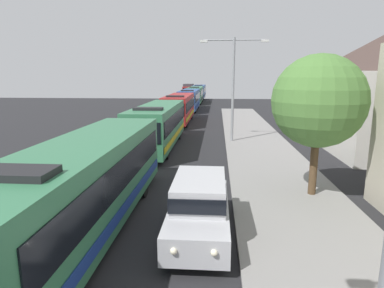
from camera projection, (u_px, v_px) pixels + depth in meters
bus_lead at (85, 183)px, 10.65m from camera, size 2.58×12.19×3.21m
bus_second_in_line at (159, 124)px, 23.85m from camera, size 2.58×11.49×3.21m
bus_middle at (179, 107)px, 36.61m from camera, size 2.58×11.41×3.21m
bus_fourth_in_line at (189, 99)px, 49.98m from camera, size 2.58×12.15×3.21m
bus_rear at (196, 94)px, 63.66m from camera, size 2.58×11.94×3.21m
bus_tail_end at (199, 91)px, 76.95m from camera, size 2.58×12.32×3.21m
white_suv at (199, 204)px, 10.64m from camera, size 1.86×5.05×1.90m
box_truck_oncoming at (188, 90)px, 85.01m from camera, size 2.35×7.64×3.15m
streetlamp_mid at (233, 79)px, 24.84m from camera, size 5.05×0.28×7.77m
roadside_tree at (319, 101)px, 13.33m from camera, size 3.79×3.79×5.85m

